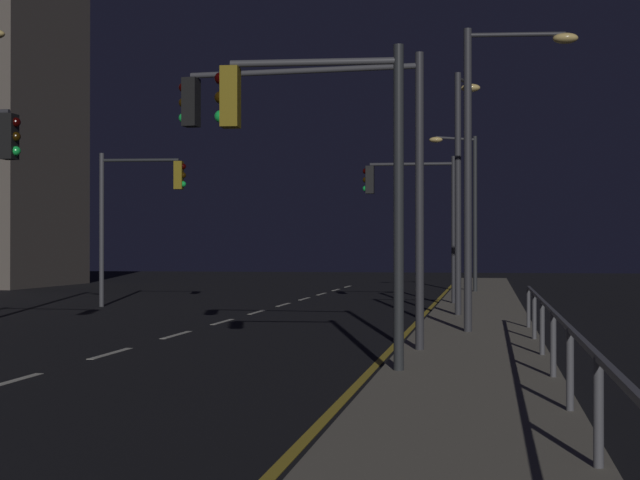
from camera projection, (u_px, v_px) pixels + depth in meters
name	position (u px, v px, depth m)	size (l,w,h in m)	color
ground_plane	(183.00, 333.00, 23.13)	(112.00, 112.00, 0.00)	black
sidewalk_right	(475.00, 335.00, 21.97)	(2.74, 77.00, 0.14)	gray
lane_markings_center	(223.00, 322.00, 26.58)	(0.14, 50.00, 0.01)	silver
lane_edge_line	(419.00, 320.00, 27.17)	(0.14, 53.00, 0.01)	gold
traffic_light_far_center	(317.00, 144.00, 15.22)	(2.96, 0.44, 5.03)	#2D3033
traffic_light_far_right	(311.00, 140.00, 18.61)	(4.83, 0.57, 5.51)	#38383D
traffic_light_near_left	(138.00, 200.00, 33.36)	(3.00, 0.50, 5.25)	#4C4C51
traffic_light_overhead_east	(413.00, 201.00, 33.36)	(3.18, 0.35, 4.98)	#38383D
street_lamp_mid_block	(488.00, 146.00, 21.95)	(2.53, 0.49, 6.82)	#38383D
street_lamp_corner	(460.00, 170.00, 27.54)	(0.70, 1.44, 6.78)	#38383D
street_lamp_far_end	(467.00, 196.00, 41.63)	(1.97, 1.45, 6.64)	#2D3033
barrier_fence	(561.00, 336.00, 12.84)	(0.09, 20.97, 0.98)	#59595E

